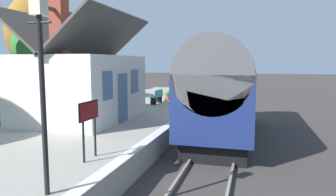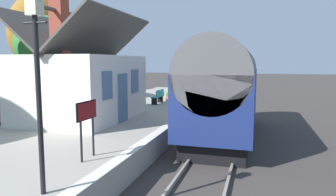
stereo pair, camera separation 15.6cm
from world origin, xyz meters
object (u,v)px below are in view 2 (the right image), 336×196
Objects in this scene: train at (224,89)px; planter_edge_near at (200,89)px; bench_by_lamp at (175,92)px; planter_by_door at (140,89)px; station_sign_board at (87,115)px; tree_mid_background at (49,46)px; planter_corner_building at (169,95)px; station_building at (83,84)px; tree_far_right at (38,33)px; bench_near_building at (158,96)px; lamp_post_platform at (37,56)px.

train reaches higher than planter_edge_near.
planter_by_door is (2.52, 3.65, -0.10)m from bench_by_lamp.
station_sign_board is at bearing -179.73° from planter_edge_near.
planter_corner_building is at bearing -74.01° from tree_mid_background.
tree_far_right is at bearing 46.41° from station_building.
planter_edge_near reaches higher than bench_near_building.
station_building is 7.83m from planter_corner_building.
station_sign_board is 14.07m from tree_mid_background.
planter_by_door is 0.18× the size of lamp_post_platform.
train is at bearing -23.35° from station_sign_board.
planter_edge_near is 0.23× the size of lamp_post_platform.
tree_far_right reaches higher than planter_edge_near.
train is at bearing -115.87° from tree_far_right.
planter_edge_near is at bearing -78.61° from tree_far_right.
station_building is 13.91m from tree_far_right.
planter_by_door is (-0.49, 4.91, -0.09)m from planter_edge_near.
bench_near_building is at bearing -106.57° from tree_far_right.
tree_mid_background reaches higher than planter_corner_building.
tree_mid_background is (3.75, 11.95, 2.24)m from train.
bench_near_building is 1.59× the size of planter_edge_near.
train is at bearing -141.32° from planter_by_door.
planter_corner_building is (-1.40, 0.07, -0.11)m from bench_by_lamp.
bench_by_lamp is (8.90, -1.94, -1.12)m from station_building.
planter_corner_building is at bearing -98.79° from tree_far_right.
train is 12.71× the size of planter_corner_building.
train is at bearing -16.07° from lamp_post_platform.
station_sign_board is (-6.73, 2.91, -0.23)m from train.
tree_far_right is at bearing 88.04° from bench_by_lamp.
bench_near_building is 0.90× the size of station_sign_board.
planter_edge_near is at bearing -16.83° from planter_corner_building.
lamp_post_platform reaches higher than train.
bench_near_building is at bearing 165.58° from planter_edge_near.
lamp_post_platform is at bearing -153.99° from station_building.
bench_by_lamp is 1.60× the size of planter_edge_near.
tree_mid_background is at bearing 36.41° from lamp_post_platform.
station_sign_board is at bearing -163.27° from planter_by_door.
planter_edge_near is 17.10m from station_sign_board.
planter_corner_building is at bearing 36.04° from train.
station_sign_board reaches higher than planter_corner_building.
station_building reaches higher than planter_edge_near.
station_building is 8.11m from tree_mid_background.
planter_corner_building is 0.08× the size of tree_far_right.
tree_mid_background is at bearing -134.86° from tree_far_right.
bench_near_building is 0.99× the size of bench_by_lamp.
station_sign_board is at bearing -174.55° from bench_by_lamp.
station_building is 11.62m from planter_by_door.
lamp_post_platform is (-14.89, -1.74, 2.34)m from planter_corner_building.
bench_near_building is 0.36× the size of lamp_post_platform.
planter_corner_building is 0.18× the size of lamp_post_platform.
station_sign_board reaches higher than bench_near_building.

